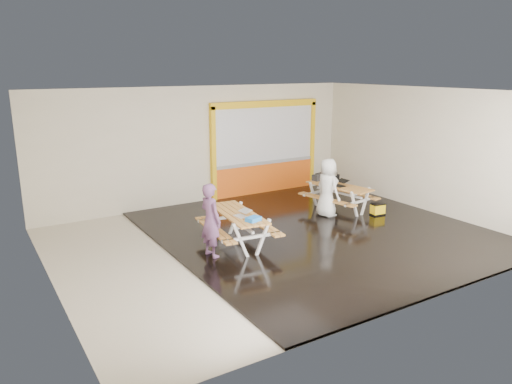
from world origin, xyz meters
TOP-DOWN VIEW (x-y plane):
  - room at (0.00, 0.00)m, footprint 10.02×8.02m
  - deck at (1.25, 0.00)m, footprint 7.50×7.98m
  - kiosk at (2.20, 3.93)m, footprint 3.88×0.16m
  - picnic_table_left at (-0.97, 0.12)m, footprint 1.60×2.18m
  - picnic_table_right at (2.86, 1.05)m, footprint 1.65×2.15m
  - person_left at (-1.80, -0.17)m, footprint 0.48×0.65m
  - person_right at (2.27, 0.85)m, footprint 0.53×0.81m
  - laptop_left at (-1.01, -0.16)m, footprint 0.37×0.34m
  - laptop_right at (2.85, 1.01)m, footprint 0.40×0.36m
  - blue_pouch at (-0.98, -0.60)m, footprint 0.36×0.30m
  - toolbox at (2.77, 1.87)m, footprint 0.42×0.27m
  - backpack at (3.33, 1.83)m, footprint 0.34×0.26m
  - dark_case at (2.42, 1.05)m, footprint 0.39×0.30m
  - fluke_bag at (3.48, 0.12)m, footprint 0.40×0.28m

SIDE VIEW (x-z plane):
  - deck at x=1.25m, z-range 0.00..0.05m
  - dark_case at x=2.42m, z-range 0.05..0.19m
  - fluke_bag at x=3.48m, z-range 0.04..0.37m
  - picnic_table_right at x=2.86m, z-range 0.21..0.98m
  - picnic_table_left at x=-0.97m, z-range 0.22..1.03m
  - backpack at x=3.33m, z-range 0.45..0.95m
  - person_right at x=2.27m, z-range 0.00..1.63m
  - laptop_right at x=2.85m, z-range 0.75..0.91m
  - person_left at x=-1.80m, z-range 0.04..1.67m
  - blue_pouch at x=-0.98m, z-range 0.81..0.91m
  - laptop_left at x=-1.01m, z-range 0.79..0.93m
  - toolbox at x=2.77m, z-range 0.75..0.98m
  - kiosk at x=2.20m, z-range -0.06..2.94m
  - room at x=0.00m, z-range -0.01..3.51m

